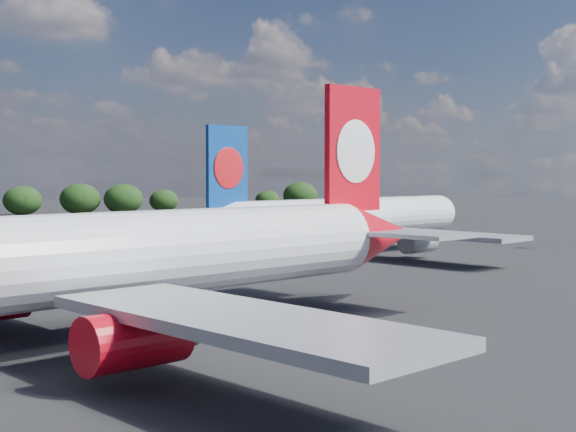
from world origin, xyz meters
name	(u,v)px	position (x,y,z in m)	size (l,w,h in m)	color
qantas_airliner	(140,257)	(8.29, 17.42, 5.33)	(52.49, 50.38, 17.51)	white
china_southern_airliner	(340,219)	(44.85, 56.24, 4.84)	(47.78, 45.84, 15.90)	white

